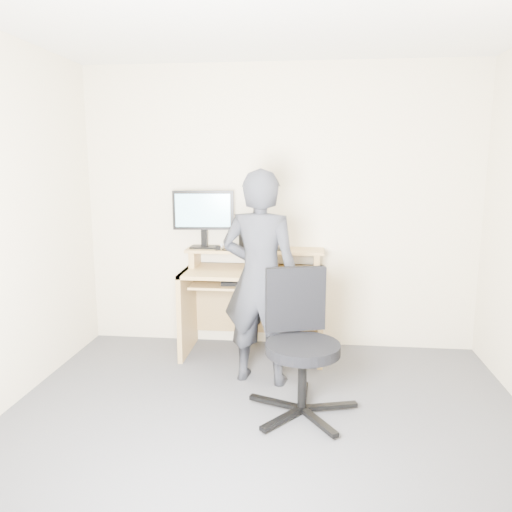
% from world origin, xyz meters
% --- Properties ---
extents(ground, '(3.50, 3.50, 0.00)m').
position_xyz_m(ground, '(0.00, 0.00, 0.00)').
color(ground, '#49494E').
rests_on(ground, ground).
extents(back_wall, '(3.50, 0.02, 2.50)m').
position_xyz_m(back_wall, '(0.00, 1.75, 1.25)').
color(back_wall, beige).
rests_on(back_wall, ground).
extents(desk, '(1.20, 0.60, 0.91)m').
position_xyz_m(desk, '(-0.20, 1.53, 0.55)').
color(desk, tan).
rests_on(desk, ground).
extents(monitor, '(0.53, 0.15, 0.51)m').
position_xyz_m(monitor, '(-0.65, 1.60, 1.21)').
color(monitor, black).
rests_on(monitor, desk).
extents(external_drive, '(0.07, 0.13, 0.20)m').
position_xyz_m(external_drive, '(-0.31, 1.64, 1.01)').
color(external_drive, black).
rests_on(external_drive, desk).
extents(travel_mug, '(0.10, 0.10, 0.19)m').
position_xyz_m(travel_mug, '(-0.19, 1.61, 1.00)').
color(travel_mug, silver).
rests_on(travel_mug, desk).
extents(smartphone, '(0.07, 0.13, 0.01)m').
position_xyz_m(smartphone, '(0.01, 1.58, 0.92)').
color(smartphone, black).
rests_on(smartphone, desk).
extents(charger, '(0.05, 0.05, 0.03)m').
position_xyz_m(charger, '(-0.51, 1.50, 0.93)').
color(charger, black).
rests_on(charger, desk).
extents(headphones, '(0.20, 0.20, 0.06)m').
position_xyz_m(headphones, '(-0.44, 1.67, 0.92)').
color(headphones, silver).
rests_on(headphones, desk).
extents(keyboard, '(0.47, 0.21, 0.03)m').
position_xyz_m(keyboard, '(-0.22, 1.36, 0.67)').
color(keyboard, black).
rests_on(keyboard, desk).
extents(mouse, '(0.10, 0.07, 0.04)m').
position_xyz_m(mouse, '(0.15, 1.35, 0.77)').
color(mouse, black).
rests_on(mouse, desk).
extents(office_chair, '(0.74, 0.72, 0.93)m').
position_xyz_m(office_chair, '(0.23, 0.49, 0.51)').
color(office_chair, black).
rests_on(office_chair, ground).
extents(person, '(0.65, 0.49, 1.62)m').
position_xyz_m(person, '(-0.08, 0.92, 0.81)').
color(person, black).
rests_on(person, ground).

